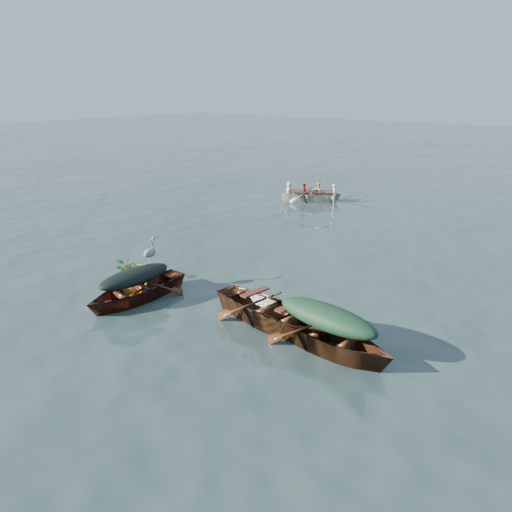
% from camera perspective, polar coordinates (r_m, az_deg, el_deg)
% --- Properties ---
extents(ground, '(140.00, 140.00, 0.00)m').
position_cam_1_polar(ground, '(12.35, -7.43, -7.04)').
color(ground, '#334842').
rests_on(ground, ground).
extents(yellow_dinghy, '(3.32, 3.23, 0.88)m').
position_cam_1_polar(yellow_dinghy, '(14.24, -13.98, -3.83)').
color(yellow_dinghy, orange).
rests_on(yellow_dinghy, ground).
extents(dark_covered_boat, '(1.48, 3.92, 0.99)m').
position_cam_1_polar(dark_covered_boat, '(13.59, -13.49, -4.91)').
color(dark_covered_boat, '#471810').
rests_on(dark_covered_boat, ground).
extents(green_tarp_boat, '(4.56, 1.81, 1.04)m').
position_cam_1_polar(green_tarp_boat, '(10.99, 7.93, -10.53)').
color(green_tarp_boat, '#4B2511').
rests_on(green_tarp_boat, ground).
extents(open_wooden_boat, '(4.85, 2.05, 1.12)m').
position_cam_1_polar(open_wooden_boat, '(11.87, 1.80, -7.99)').
color(open_wooden_boat, brown).
rests_on(open_wooden_boat, ground).
extents(rowed_boat, '(4.13, 3.21, 0.97)m').
position_cam_1_polar(rowed_boat, '(24.71, 6.31, 6.23)').
color(rowed_boat, white).
rests_on(rowed_boat, ground).
extents(dark_tarp_cover, '(0.82, 2.15, 0.40)m').
position_cam_1_polar(dark_tarp_cover, '(13.34, -13.71, -2.17)').
color(dark_tarp_cover, black).
rests_on(dark_tarp_cover, dark_covered_boat).
extents(green_tarp_cover, '(2.51, 1.00, 0.52)m').
position_cam_1_polar(green_tarp_cover, '(10.63, 8.12, -6.85)').
color(green_tarp_cover, '#183B1D').
rests_on(green_tarp_cover, green_tarp_boat).
extents(thwart_benches, '(2.45, 1.17, 0.04)m').
position_cam_1_polar(thwart_benches, '(11.62, 1.83, -5.44)').
color(thwart_benches, '#551D13').
rests_on(thwart_benches, open_wooden_boat).
extents(heron, '(0.48, 0.48, 0.92)m').
position_cam_1_polar(heron, '(13.92, -12.00, -0.25)').
color(heron, '#96999F').
rests_on(heron, yellow_dinghy).
extents(dinghy_weeds, '(1.14, 1.13, 0.60)m').
position_cam_1_polar(dinghy_weeds, '(14.49, -13.91, -0.30)').
color(dinghy_weeds, '#30701D').
rests_on(dinghy_weeds, yellow_dinghy).
extents(rowers, '(3.02, 2.46, 0.76)m').
position_cam_1_polar(rowers, '(24.54, 6.38, 8.20)').
color(rowers, white).
rests_on(rowers, rowed_boat).
extents(oars, '(1.88, 2.52, 0.06)m').
position_cam_1_polar(oars, '(24.61, 6.35, 7.40)').
color(oars, brown).
rests_on(oars, rowed_boat).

